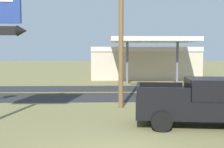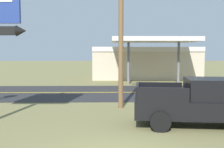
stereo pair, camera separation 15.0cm
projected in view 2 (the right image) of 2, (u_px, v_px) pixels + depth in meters
The scene contains 5 objects.
road_asphalt at pixel (111, 92), 20.34m from camera, with size 140.00×8.00×0.02m, color #2B2B2D.
road_centre_line at pixel (111, 92), 20.34m from camera, with size 126.00×0.20×0.01m, color gold.
utility_pole at pixel (121, 11), 14.35m from camera, with size 1.85×0.26×9.77m.
gas_station at pixel (145, 62), 31.49m from camera, with size 12.00×11.50×4.40m.
pickup_black_parked_on_lawn at pixel (200, 103), 11.04m from camera, with size 5.40×2.70×1.96m.
Camera 2 is at (-0.28, -7.16, 3.01)m, focal length 43.55 mm.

